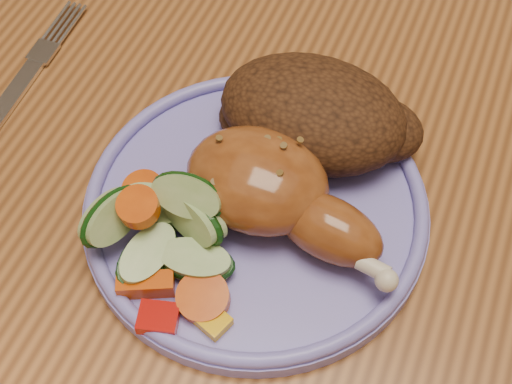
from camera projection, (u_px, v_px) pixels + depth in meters
dining_table at (398, 188)px, 0.61m from camera, size 0.90×1.40×0.75m
plate at (256, 209)px, 0.49m from camera, size 0.24×0.24×0.01m
plate_rim at (256, 200)px, 0.48m from camera, size 0.23×0.23×0.01m
chicken_leg at (274, 191)px, 0.46m from camera, size 0.16×0.08×0.05m
rice_pilaf at (317, 115)px, 0.50m from camera, size 0.15×0.10×0.06m
vegetable_pile at (165, 231)px, 0.45m from camera, size 0.12×0.11×0.06m
fork at (16, 91)px, 0.55m from camera, size 0.02×0.17×0.00m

